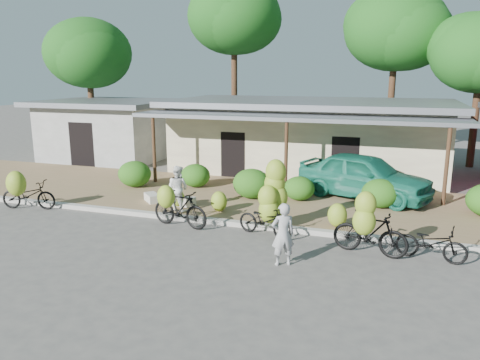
% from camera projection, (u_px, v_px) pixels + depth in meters
% --- Properties ---
extents(ground, '(100.00, 100.00, 0.00)m').
position_uv_depth(ground, '(233.00, 251.00, 12.36)').
color(ground, '#504D4A').
rests_on(ground, ground).
extents(sidewalk, '(60.00, 6.00, 0.12)m').
position_uv_depth(sidewalk, '(278.00, 201.00, 16.96)').
color(sidewalk, '#896A4A').
rests_on(sidewalk, ground).
extents(curb, '(60.00, 0.25, 0.15)m').
position_uv_depth(curb, '(255.00, 226.00, 14.19)').
color(curb, '#A8A399').
rests_on(curb, ground).
extents(shop_main, '(13.00, 8.50, 3.35)m').
position_uv_depth(shop_main, '(309.00, 135.00, 22.07)').
color(shop_main, beige).
rests_on(shop_main, ground).
extents(shop_grey, '(7.00, 6.00, 3.15)m').
position_uv_depth(shop_grey, '(110.00, 129.00, 25.55)').
color(shop_grey, '#A9A8A3').
rests_on(shop_grey, ground).
extents(tree_back_left, '(5.16, 5.04, 7.73)m').
position_uv_depth(tree_back_left, '(86.00, 51.00, 27.40)').
color(tree_back_left, '#44281B').
rests_on(tree_back_left, ground).
extents(tree_far_center, '(5.53, 5.43, 9.95)m').
position_uv_depth(tree_far_center, '(232.00, 15.00, 27.24)').
color(tree_far_center, '#44281B').
rests_on(tree_far_center, ground).
extents(tree_center_right, '(5.59, 5.50, 9.05)m').
position_uv_depth(tree_center_right, '(392.00, 28.00, 25.13)').
color(tree_center_right, '#44281B').
rests_on(tree_center_right, ground).
extents(tree_near_right, '(4.92, 4.77, 7.45)m').
position_uv_depth(tree_near_right, '(477.00, 51.00, 22.35)').
color(tree_near_right, '#44281B').
rests_on(tree_near_right, ground).
extents(hedge_0, '(1.34, 1.21, 1.05)m').
position_uv_depth(hedge_0, '(135.00, 174.00, 18.74)').
color(hedge_0, '#215D15').
rests_on(hedge_0, sidewalk).
extents(hedge_1, '(1.19, 1.07, 0.93)m').
position_uv_depth(hedge_1, '(195.00, 175.00, 18.72)').
color(hedge_1, '#215D15').
rests_on(hedge_1, sidewalk).
extents(hedge_2, '(1.39, 1.25, 1.08)m').
position_uv_depth(hedge_2, '(252.00, 184.00, 17.02)').
color(hedge_2, '#215D15').
rests_on(hedge_2, sidewalk).
extents(hedge_3, '(1.11, 1.00, 0.87)m').
position_uv_depth(hedge_3, '(299.00, 188.00, 16.77)').
color(hedge_3, '#215D15').
rests_on(hedge_3, sidewalk).
extents(hedge_4, '(1.26, 1.14, 0.98)m').
position_uv_depth(hedge_4, '(380.00, 193.00, 15.84)').
color(hedge_4, '#215D15').
rests_on(hedge_4, sidewalk).
extents(bike_far_left, '(2.01, 1.45, 1.48)m').
position_uv_depth(bike_far_left, '(26.00, 193.00, 15.93)').
color(bike_far_left, black).
rests_on(bike_far_left, ground).
extents(bike_left, '(2.00, 1.31, 1.44)m').
position_uv_depth(bike_left, '(178.00, 207.00, 14.11)').
color(bike_left, black).
rests_on(bike_left, ground).
extents(bike_center, '(1.86, 1.35, 2.17)m').
position_uv_depth(bike_center, '(270.00, 205.00, 13.55)').
color(bike_center, black).
rests_on(bike_center, ground).
extents(bike_right, '(2.02, 1.34, 1.82)m').
position_uv_depth(bike_right, '(369.00, 229.00, 11.87)').
color(bike_right, black).
rests_on(bike_right, ground).
extents(bike_far_right, '(1.80, 0.92, 0.90)m').
position_uv_depth(bike_far_right, '(431.00, 243.00, 11.68)').
color(bike_far_right, black).
rests_on(bike_far_right, ground).
extents(loose_banana_a, '(0.48, 0.41, 0.60)m').
position_uv_depth(loose_banana_a, '(178.00, 198.00, 15.98)').
color(loose_banana_a, '#91AA2A').
rests_on(loose_banana_a, sidewalk).
extents(loose_banana_b, '(0.55, 0.46, 0.68)m').
position_uv_depth(loose_banana_b, '(219.00, 201.00, 15.42)').
color(loose_banana_b, '#91AA2A').
rests_on(loose_banana_b, sidewalk).
extents(loose_banana_c, '(0.58, 0.49, 0.72)m').
position_uv_depth(loose_banana_c, '(337.00, 215.00, 13.86)').
color(loose_banana_c, '#91AA2A').
rests_on(loose_banana_c, sidewalk).
extents(sack_near, '(0.85, 0.41, 0.30)m').
position_uv_depth(sack_near, '(183.00, 201.00, 16.12)').
color(sack_near, beige).
rests_on(sack_near, sidewalk).
extents(sack_far, '(0.80, 0.79, 0.28)m').
position_uv_depth(sack_far, '(152.00, 198.00, 16.64)').
color(sack_far, beige).
rests_on(sack_far, sidewalk).
extents(vendor, '(0.68, 0.61, 1.57)m').
position_uv_depth(vendor, '(283.00, 234.00, 11.31)').
color(vendor, '#9D9D9D').
rests_on(vendor, ground).
extents(bystander, '(0.84, 0.72, 1.52)m').
position_uv_depth(bystander, '(178.00, 188.00, 15.43)').
color(bystander, white).
rests_on(bystander, sidewalk).
extents(teal_van, '(5.22, 3.52, 1.65)m').
position_uv_depth(teal_van, '(364.00, 176.00, 16.98)').
color(teal_van, '#187058').
rests_on(teal_van, sidewalk).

